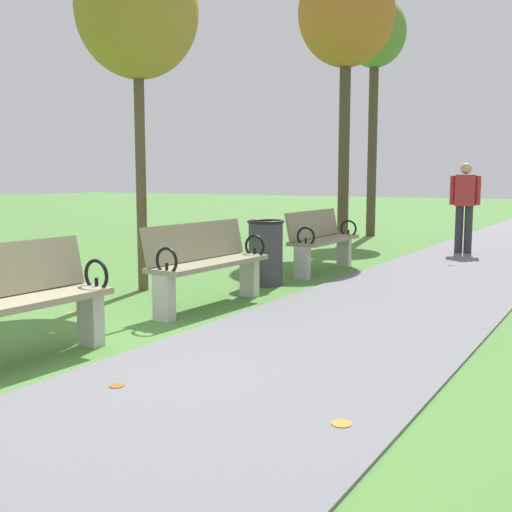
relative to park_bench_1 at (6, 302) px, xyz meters
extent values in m
plane|color=#4C7F38|center=(0.50, -0.13, -0.49)|extent=(80.00, 80.00, 0.00)
cube|color=gray|center=(0.05, 0.00, -0.01)|extent=(0.50, 1.62, 0.05)
cube|color=#B7B5AD|center=(0.08, 0.74, -0.26)|extent=(0.20, 0.13, 0.45)
torus|color=black|center=(0.14, 0.75, 0.10)|extent=(0.27, 0.04, 0.27)
cylinder|color=black|center=(0.14, 0.75, 0.02)|extent=(0.03, 0.03, 0.12)
cube|color=gray|center=(0.05, 2.49, -0.01)|extent=(0.50, 1.62, 0.05)
cube|color=gray|center=(-0.14, 2.50, 0.21)|extent=(0.19, 1.60, 0.40)
cube|color=#B7B5AD|center=(0.02, 1.75, -0.26)|extent=(0.20, 0.13, 0.45)
cube|color=#B7B5AD|center=(0.08, 3.23, -0.26)|extent=(0.20, 0.13, 0.45)
torus|color=black|center=(0.08, 1.73, 0.10)|extent=(0.27, 0.04, 0.27)
cylinder|color=black|center=(0.08, 1.73, 0.02)|extent=(0.03, 0.03, 0.12)
torus|color=black|center=(0.14, 3.25, 0.10)|extent=(0.27, 0.04, 0.27)
cylinder|color=black|center=(0.14, 3.25, 0.02)|extent=(0.03, 0.03, 0.12)
cube|color=gray|center=(0.05, 5.38, -0.01)|extent=(0.46, 1.60, 0.05)
cube|color=gray|center=(-0.14, 5.37, 0.21)|extent=(0.14, 1.60, 0.40)
cube|color=#B7B5AD|center=(0.06, 4.64, -0.26)|extent=(0.20, 0.12, 0.45)
cube|color=#B7B5AD|center=(0.05, 6.12, -0.26)|extent=(0.20, 0.12, 0.45)
torus|color=black|center=(0.12, 4.62, 0.10)|extent=(0.27, 0.03, 0.27)
cylinder|color=black|center=(0.12, 4.62, 0.02)|extent=(0.03, 0.03, 0.12)
torus|color=black|center=(0.11, 6.14, 0.10)|extent=(0.27, 0.03, 0.27)
cylinder|color=black|center=(0.11, 6.14, 0.02)|extent=(0.03, 0.03, 0.12)
cylinder|color=brown|center=(-1.25, 2.89, 0.93)|extent=(0.12, 0.12, 2.82)
ellipsoid|color=olive|center=(-1.25, 2.89, 2.84)|extent=(1.44, 1.44, 1.59)
cylinder|color=#4C3D2D|center=(-1.06, 8.64, 1.45)|extent=(0.22, 0.22, 3.87)
ellipsoid|color=#B26B28|center=(-1.06, 8.64, 4.04)|extent=(1.85, 1.85, 2.04)
cylinder|color=#4C3D2D|center=(-1.41, 11.16, 1.61)|extent=(0.21, 0.21, 4.18)
ellipsoid|color=#5B8438|center=(-1.41, 11.16, 4.20)|extent=(1.42, 1.42, 1.57)
cylinder|color=#2D2D38|center=(1.21, 8.67, -0.04)|extent=(0.14, 0.14, 0.85)
cylinder|color=#2D2D38|center=(1.36, 8.69, -0.04)|extent=(0.14, 0.14, 0.85)
cube|color=#B22D2D|center=(1.29, 8.68, 0.66)|extent=(0.37, 0.26, 0.56)
sphere|color=tan|center=(1.29, 8.68, 1.05)|extent=(0.20, 0.20, 0.20)
cylinder|color=#B22D2D|center=(1.07, 8.65, 0.66)|extent=(0.09, 0.09, 0.52)
cylinder|color=#B22D2D|center=(1.50, 8.71, 0.66)|extent=(0.09, 0.09, 0.52)
cylinder|color=#38383D|center=(-0.15, 4.00, -0.09)|extent=(0.44, 0.44, 0.80)
torus|color=black|center=(-0.15, 4.00, 0.33)|extent=(0.48, 0.48, 0.04)
cylinder|color=#BC842D|center=(2.53, 0.23, -0.46)|extent=(0.16, 0.16, 0.00)
cylinder|color=brown|center=(-1.43, 4.02, -0.48)|extent=(0.11, 0.11, 0.00)
cylinder|color=#BC842D|center=(-1.03, 1.53, -0.48)|extent=(0.11, 0.11, 0.00)
cylinder|color=gold|center=(-0.53, 0.85, -0.48)|extent=(0.09, 0.09, 0.00)
cylinder|color=#93511E|center=(1.01, 0.06, -0.46)|extent=(0.11, 0.11, 0.00)
cylinder|color=brown|center=(-1.81, 1.27, -0.48)|extent=(0.12, 0.12, 0.00)
cylinder|color=#AD6B23|center=(-0.81, 6.16, -0.48)|extent=(0.14, 0.14, 0.00)
cylinder|color=#93511E|center=(1.51, 6.90, -0.46)|extent=(0.13, 0.13, 0.00)
cylinder|color=#BC842D|center=(-0.30, 5.21, -0.48)|extent=(0.15, 0.15, 0.00)
camera|label=1|loc=(3.82, -2.83, 0.89)|focal=43.43mm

